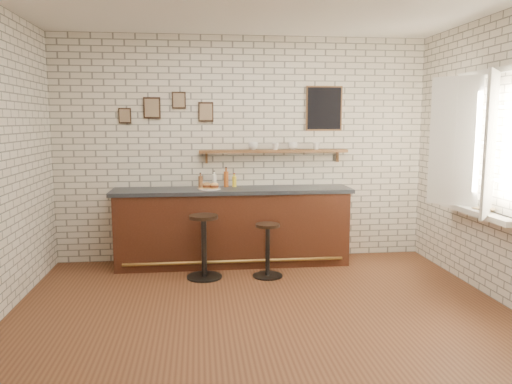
{
  "coord_description": "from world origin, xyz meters",
  "views": [
    {
      "loc": [
        -0.61,
        -4.73,
        1.88
      ],
      "look_at": [
        0.04,
        0.9,
        1.07
      ],
      "focal_mm": 35.0,
      "sensor_mm": 36.0,
      "label": 1
    }
  ],
  "objects_px": {
    "ciabatta_sandwich": "(211,186)",
    "bar_stool_left": "(204,244)",
    "bar_counter": "(233,226)",
    "shelf_cup_b": "(275,146)",
    "bitters_bottle_amber": "(226,179)",
    "bar_stool_right": "(268,248)",
    "condiment_bottle_yellow": "(234,181)",
    "shelf_cup_c": "(293,146)",
    "shelf_cup_d": "(316,146)",
    "shelf_cup_a": "(253,146)",
    "book_upper": "(479,208)",
    "sandwich_plate": "(210,189)",
    "bitters_bottle_white": "(214,180)",
    "book_lower": "(480,210)",
    "bitters_bottle_brown": "(201,181)"
  },
  "relations": [
    {
      "from": "bitters_bottle_amber",
      "to": "bar_stool_right",
      "type": "bearing_deg",
      "value": -59.51
    },
    {
      "from": "ciabatta_sandwich",
      "to": "bitters_bottle_amber",
      "type": "height_order",
      "value": "bitters_bottle_amber"
    },
    {
      "from": "bitters_bottle_white",
      "to": "condiment_bottle_yellow",
      "type": "bearing_deg",
      "value": 0.0
    },
    {
      "from": "bitters_bottle_amber",
      "to": "shelf_cup_a",
      "type": "distance_m",
      "value": 0.57
    },
    {
      "from": "bar_counter",
      "to": "sandwich_plate",
      "type": "relative_size",
      "value": 11.07
    },
    {
      "from": "condiment_bottle_yellow",
      "to": "shelf_cup_b",
      "type": "relative_size",
      "value": 1.88
    },
    {
      "from": "sandwich_plate",
      "to": "shelf_cup_a",
      "type": "bearing_deg",
      "value": 22.66
    },
    {
      "from": "shelf_cup_d",
      "to": "book_upper",
      "type": "relative_size",
      "value": 0.47
    },
    {
      "from": "shelf_cup_d",
      "to": "shelf_cup_c",
      "type": "bearing_deg",
      "value": 151.48
    },
    {
      "from": "shelf_cup_c",
      "to": "condiment_bottle_yellow",
      "type": "bearing_deg",
      "value": 103.01
    },
    {
      "from": "ciabatta_sandwich",
      "to": "bitters_bottle_brown",
      "type": "distance_m",
      "value": 0.25
    },
    {
      "from": "bar_stool_right",
      "to": "book_lower",
      "type": "distance_m",
      "value": 2.42
    },
    {
      "from": "bitters_bottle_brown",
      "to": "condiment_bottle_yellow",
      "type": "relative_size",
      "value": 1.08
    },
    {
      "from": "condiment_bottle_yellow",
      "to": "bar_stool_right",
      "type": "height_order",
      "value": "condiment_bottle_yellow"
    },
    {
      "from": "shelf_cup_a",
      "to": "shelf_cup_d",
      "type": "bearing_deg",
      "value": -27.17
    },
    {
      "from": "condiment_bottle_yellow",
      "to": "shelf_cup_d",
      "type": "distance_m",
      "value": 1.21
    },
    {
      "from": "ciabatta_sandwich",
      "to": "bar_stool_left",
      "type": "xyz_separation_m",
      "value": [
        -0.1,
        -0.51,
        -0.64
      ]
    },
    {
      "from": "ciabatta_sandwich",
      "to": "shelf_cup_c",
      "type": "bearing_deg",
      "value": 12.45
    },
    {
      "from": "shelf_cup_b",
      "to": "book_lower",
      "type": "height_order",
      "value": "shelf_cup_b"
    },
    {
      "from": "bar_counter",
      "to": "shelf_cup_b",
      "type": "relative_size",
      "value": 32.2
    },
    {
      "from": "bar_counter",
      "to": "book_upper",
      "type": "distance_m",
      "value": 2.98
    },
    {
      "from": "bar_stool_right",
      "to": "shelf_cup_c",
      "type": "relative_size",
      "value": 5.11
    },
    {
      "from": "sandwich_plate",
      "to": "shelf_cup_d",
      "type": "height_order",
      "value": "shelf_cup_d"
    },
    {
      "from": "bitters_bottle_white",
      "to": "condiment_bottle_yellow",
      "type": "relative_size",
      "value": 1.21
    },
    {
      "from": "shelf_cup_b",
      "to": "book_upper",
      "type": "distance_m",
      "value": 2.64
    },
    {
      "from": "bar_stool_right",
      "to": "shelf_cup_d",
      "type": "relative_size",
      "value": 6.53
    },
    {
      "from": "bar_counter",
      "to": "bar_stool_left",
      "type": "distance_m",
      "value": 0.69
    },
    {
      "from": "bar_stool_left",
      "to": "book_lower",
      "type": "height_order",
      "value": "book_lower"
    },
    {
      "from": "bar_stool_right",
      "to": "book_upper",
      "type": "height_order",
      "value": "book_upper"
    },
    {
      "from": "sandwich_plate",
      "to": "ciabatta_sandwich",
      "type": "xyz_separation_m",
      "value": [
        0.01,
        0.0,
        0.04
      ]
    },
    {
      "from": "bar_stool_right",
      "to": "shelf_cup_b",
      "type": "distance_m",
      "value": 1.45
    },
    {
      "from": "shelf_cup_c",
      "to": "bitters_bottle_brown",
      "type": "bearing_deg",
      "value": 102.17
    },
    {
      "from": "ciabatta_sandwich",
      "to": "bitters_bottle_amber",
      "type": "distance_m",
      "value": 0.31
    },
    {
      "from": "shelf_cup_a",
      "to": "shelf_cup_b",
      "type": "bearing_deg",
      "value": -27.17
    },
    {
      "from": "bar_counter",
      "to": "shelf_cup_c",
      "type": "relative_size",
      "value": 24.15
    },
    {
      "from": "bar_counter",
      "to": "shelf_cup_b",
      "type": "distance_m",
      "value": 1.21
    },
    {
      "from": "shelf_cup_b",
      "to": "book_lower",
      "type": "bearing_deg",
      "value": -107.33
    },
    {
      "from": "shelf_cup_c",
      "to": "book_upper",
      "type": "height_order",
      "value": "shelf_cup_c"
    },
    {
      "from": "bitters_bottle_brown",
      "to": "shelf_cup_a",
      "type": "relative_size",
      "value": 1.5
    },
    {
      "from": "shelf_cup_a",
      "to": "shelf_cup_b",
      "type": "relative_size",
      "value": 1.35
    },
    {
      "from": "bar_stool_right",
      "to": "bitters_bottle_brown",
      "type": "bearing_deg",
      "value": 135.88
    },
    {
      "from": "bitters_bottle_amber",
      "to": "shelf_cup_b",
      "type": "distance_m",
      "value": 0.79
    },
    {
      "from": "condiment_bottle_yellow",
      "to": "shelf_cup_a",
      "type": "height_order",
      "value": "shelf_cup_a"
    },
    {
      "from": "bitters_bottle_amber",
      "to": "shelf_cup_a",
      "type": "relative_size",
      "value": 2.04
    },
    {
      "from": "bitters_bottle_brown",
      "to": "shelf_cup_c",
      "type": "bearing_deg",
      "value": 1.48
    },
    {
      "from": "bitters_bottle_white",
      "to": "shelf_cup_c",
      "type": "height_order",
      "value": "shelf_cup_c"
    },
    {
      "from": "bitters_bottle_brown",
      "to": "condiment_bottle_yellow",
      "type": "height_order",
      "value": "bitters_bottle_brown"
    },
    {
      "from": "bitters_bottle_amber",
      "to": "condiment_bottle_yellow",
      "type": "height_order",
      "value": "bitters_bottle_amber"
    },
    {
      "from": "bar_stool_left",
      "to": "bar_stool_right",
      "type": "bearing_deg",
      "value": -3.02
    },
    {
      "from": "shelf_cup_d",
      "to": "bar_counter",
      "type": "bearing_deg",
      "value": 161.34
    }
  ]
}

